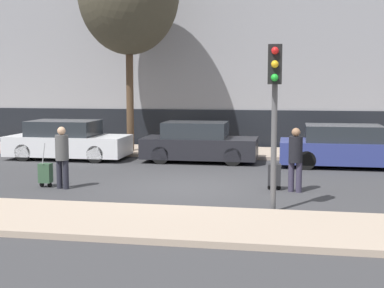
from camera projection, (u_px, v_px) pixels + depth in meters
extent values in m
plane|color=#38383A|center=(186.00, 188.00, 13.91)|extent=(80.00, 80.00, 0.00)
cube|color=tan|center=(150.00, 222.00, 10.23)|extent=(28.00, 2.50, 0.12)
cube|color=tan|center=(220.00, 152.00, 20.75)|extent=(28.00, 3.00, 0.12)
cube|color=gray|center=(231.00, 26.00, 23.77)|extent=(28.00, 2.97, 10.54)
cube|color=black|center=(227.00, 129.00, 22.79)|extent=(27.44, 0.06, 1.60)
cube|color=silver|center=(69.00, 145.00, 19.29)|extent=(4.29, 1.88, 0.70)
cube|color=#23282D|center=(64.00, 128.00, 19.26)|extent=(2.36, 1.65, 0.54)
cylinder|color=black|center=(96.00, 154.00, 18.25)|extent=(0.60, 0.18, 0.60)
cylinder|color=black|center=(112.00, 149.00, 19.91)|extent=(0.60, 0.18, 0.60)
cylinder|color=black|center=(23.00, 153.00, 18.72)|extent=(0.60, 0.18, 0.60)
cylinder|color=black|center=(45.00, 147.00, 20.38)|extent=(0.60, 0.18, 0.60)
cube|color=black|center=(200.00, 148.00, 18.55)|extent=(3.95, 1.70, 0.70)
cube|color=#23282D|center=(195.00, 130.00, 18.51)|extent=(2.17, 1.50, 0.54)
cylinder|color=black|center=(233.00, 157.00, 17.61)|extent=(0.60, 0.18, 0.60)
cylinder|color=black|center=(237.00, 151.00, 19.10)|extent=(0.60, 0.18, 0.60)
cylinder|color=black|center=(161.00, 155.00, 18.04)|extent=(0.60, 0.18, 0.60)
cylinder|color=black|center=(170.00, 150.00, 19.53)|extent=(0.60, 0.18, 0.60)
cube|color=navy|center=(348.00, 152.00, 17.41)|extent=(4.39, 1.88, 0.70)
cube|color=#23282D|center=(343.00, 133.00, 17.37)|extent=(2.41, 1.66, 0.53)
cylinder|color=black|center=(306.00, 160.00, 16.84)|extent=(0.60, 0.18, 0.60)
cylinder|color=black|center=(305.00, 153.00, 18.50)|extent=(0.60, 0.18, 0.60)
cylinder|color=#23232D|center=(59.00, 174.00, 13.81)|extent=(0.15, 0.15, 0.75)
cylinder|color=#23232D|center=(66.00, 175.00, 13.73)|extent=(0.15, 0.15, 0.75)
cylinder|color=#4C4C4C|center=(62.00, 148.00, 13.69)|extent=(0.34, 0.34, 0.65)
sphere|color=tan|center=(61.00, 131.00, 13.64)|extent=(0.21, 0.21, 0.21)
cube|color=#335138|center=(45.00, 173.00, 13.99)|extent=(0.32, 0.24, 0.51)
cylinder|color=black|center=(42.00, 185.00, 14.04)|extent=(0.12, 0.03, 0.12)
cylinder|color=black|center=(50.00, 185.00, 14.00)|extent=(0.12, 0.03, 0.12)
cylinder|color=gray|center=(44.00, 153.00, 13.86)|extent=(0.02, 0.19, 0.53)
cylinder|color=#383347|center=(291.00, 177.00, 13.40)|extent=(0.15, 0.15, 0.75)
cylinder|color=#383347|center=(299.00, 178.00, 13.30)|extent=(0.15, 0.15, 0.75)
cylinder|color=black|center=(296.00, 149.00, 13.27)|extent=(0.34, 0.34, 0.65)
sphere|color=#936B4C|center=(296.00, 132.00, 13.22)|extent=(0.21, 0.21, 0.21)
cube|color=#262628|center=(274.00, 175.00, 13.63)|extent=(0.32, 0.24, 0.54)
cylinder|color=black|center=(270.00, 187.00, 13.68)|extent=(0.12, 0.03, 0.12)
cylinder|color=black|center=(279.00, 188.00, 13.64)|extent=(0.12, 0.03, 0.12)
cylinder|color=gray|center=(275.00, 154.00, 13.49)|extent=(0.02, 0.19, 0.53)
cylinder|color=#515154|center=(274.00, 130.00, 11.11)|extent=(0.12, 0.12, 3.49)
cube|color=black|center=(275.00, 64.00, 10.78)|extent=(0.28, 0.24, 0.80)
sphere|color=red|center=(275.00, 51.00, 10.60)|extent=(0.15, 0.15, 0.15)
sphere|color=gold|center=(275.00, 64.00, 10.63)|extent=(0.15, 0.15, 0.15)
sphere|color=green|center=(275.00, 78.00, 10.66)|extent=(0.15, 0.15, 0.15)
cylinder|color=#4C3826|center=(130.00, 96.00, 20.55)|extent=(0.28, 0.28, 4.27)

